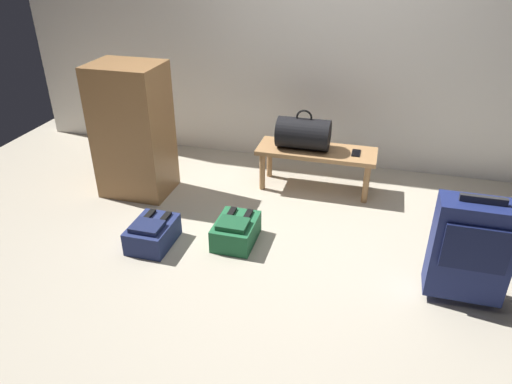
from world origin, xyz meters
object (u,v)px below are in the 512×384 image
Objects in this scene: backpack_green at (236,231)px; side_cabinet at (133,131)px; cell_phone at (356,153)px; suitcase_upright_navy at (471,249)px; backpack_navy at (152,233)px; bench at (316,155)px; duffel_bag_black at (303,133)px.

side_cabinet is at bearing 152.87° from backpack_green.
cell_phone is 0.13× the size of side_cabinet.
cell_phone is 0.20× the size of suitcase_upright_navy.
backpack_green is 1.00× the size of backpack_navy.
bench is 2.27× the size of duffel_bag_black.
suitcase_upright_navy is at bearing -0.68° from backpack_navy.
duffel_bag_black is 1.09m from backpack_green.
suitcase_upright_navy is 2.66m from side_cabinet.
backpack_navy is 0.35× the size of side_cabinet.
cell_phone is at bearing 41.35° from backpack_navy.
duffel_bag_black is at bearing -179.74° from cell_phone.
duffel_bag_black is 1.50m from backpack_navy.
cell_phone is 0.38× the size of backpack_green.
backpack_navy is at bearing -138.65° from cell_phone.
duffel_bag_black is 0.40× the size of side_cabinet.
suitcase_upright_navy is (1.09, -1.18, 0.05)m from bench.
bench reaches higher than backpack_navy.
bench is at bearing 16.33° from side_cabinet.
side_cabinet is (-0.48, 0.72, 0.46)m from backpack_navy.
suitcase_upright_navy reaches higher than backpack_navy.
backpack_navy is 0.98m from side_cabinet.
suitcase_upright_navy is 1.87× the size of backpack_navy.
suitcase_upright_navy is 0.65× the size of side_cabinet.
duffel_bag_black is 1.41m from side_cabinet.
bench is 1.07m from backpack_green.
bench is at bearing 0.00° from duffel_bag_black.
bench is 1.40× the size of suitcase_upright_navy.
suitcase_upright_navy is 1.54m from backpack_green.
bench is 2.63× the size of backpack_green.
backpack_green is (-0.42, -0.96, -0.22)m from bench.
bench is 6.94× the size of cell_phone.
backpack_green is (-0.75, -0.97, -0.28)m from cell_phone.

